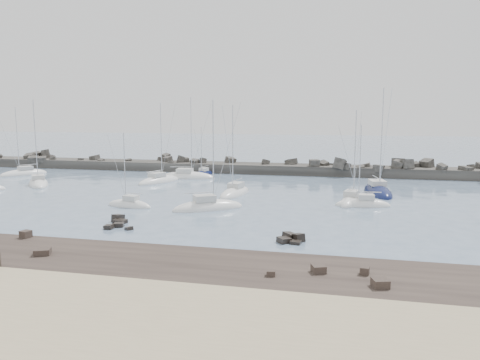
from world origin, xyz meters
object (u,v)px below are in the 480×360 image
Objects in this scene: sailboat_14 at (203,174)px; sailboat_1 at (38,184)px; sailboat_7 at (208,208)px; sailboat_9 at (363,205)px; sailboat_4 at (187,177)px; sailboat_13 at (24,174)px; sailboat_6 at (235,194)px; sailboat_10 at (352,202)px; sailboat_8 at (378,192)px; sailboat_3 at (159,181)px; sailboat_5 at (129,206)px.

sailboat_1 is at bearing -142.49° from sailboat_14.
sailboat_7 is at bearing -71.54° from sailboat_14.
sailboat_9 reaches higher than sailboat_14.
sailboat_4 reaches higher than sailboat_13.
sailboat_10 is at bearing -7.94° from sailboat_6.
sailboat_7 reaches higher than sailboat_10.
sailboat_10 is 64.07m from sailboat_13.
sailboat_4 is at bearing -109.30° from sailboat_14.
sailboat_7 is 0.87× the size of sailboat_8.
sailboat_9 is at bearing -32.58° from sailboat_4.
sailboat_4 is (3.08, 6.15, -0.00)m from sailboat_3.
sailboat_14 is at bearing 66.41° from sailboat_3.
sailboat_3 is at bearing 149.93° from sailboat_6.
sailboat_7 is at bearing -27.58° from sailboat_13.
sailboat_3 is 36.77m from sailboat_9.
sailboat_10 is at bearing -19.40° from sailboat_3.
sailboat_4 is at bearing 114.40° from sailboat_7.
sailboat_7 is 1.09× the size of sailboat_10.
sailboat_13 is at bearing 165.16° from sailboat_9.
sailboat_6 is at bearing 45.81° from sailboat_5.
sailboat_8 is 1.25× the size of sailboat_10.
sailboat_7 is at bearing -154.27° from sailboat_10.
sailboat_13 is (-29.60, 3.20, -0.01)m from sailboat_3.
sailboat_3 is at bearing -116.63° from sailboat_4.
sailboat_1 reaches higher than sailboat_10.
sailboat_6 reaches higher than sailboat_9.
sailboat_14 is (-31.90, 13.93, -0.02)m from sailboat_8.
sailboat_10 is (-3.84, -8.34, -0.00)m from sailboat_8.
sailboat_13 is (-10.89, 10.42, -0.00)m from sailboat_1.
sailboat_13 is at bearing 152.42° from sailboat_7.
sailboat_10 reaches higher than sailboat_9.
sailboat_1 is 1.14× the size of sailboat_10.
sailboat_8 is (55.30, 4.03, 0.01)m from sailboat_1.
sailboat_8 is 1.67× the size of sailboat_14.
sailboat_10 is at bearing -114.70° from sailboat_8.
sailboat_4 is 0.95× the size of sailboat_8.
sailboat_1 is 1.04× the size of sailboat_7.
sailboat_5 reaches higher than sailboat_14.
sailboat_6 is 1.06× the size of sailboat_10.
sailboat_3 is 11.72m from sailboat_14.
sailboat_6 is 10.95m from sailboat_7.
sailboat_13 is (-63.73, 16.89, -0.01)m from sailboat_9.
sailboat_10 is at bearing -4.79° from sailboat_1.
sailboat_8 is (21.60, 16.90, -0.00)m from sailboat_7.
sailboat_10 is (-1.37, 2.16, 0.01)m from sailboat_9.
sailboat_13 is at bearing -174.84° from sailboat_4.
sailboat_14 is (-28.06, 22.28, -0.02)m from sailboat_10.
sailboat_6 is 17.07m from sailboat_10.
sailboat_8 reaches higher than sailboat_1.
sailboat_6 is (15.85, -9.18, 0.01)m from sailboat_3.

